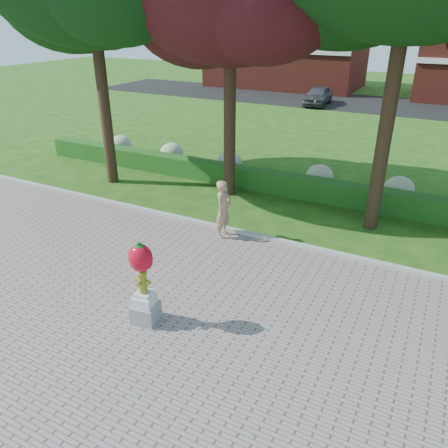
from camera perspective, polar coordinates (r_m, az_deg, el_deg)
name	(u,v)px	position (r m, az deg, el deg)	size (l,w,h in m)	color
ground	(195,281)	(11.70, -3.78, -7.43)	(100.00, 100.00, 0.00)	#224A12
walkway	(89,382)	(9.28, -17.26, -19.13)	(40.00, 14.00, 0.04)	gray
curb	(243,233)	(13.96, 2.51, -1.17)	(40.00, 0.18, 0.15)	#ADADA5
lawn_hedge	(287,184)	(17.25, 8.18, 5.17)	(24.00, 0.70, 0.80)	#254F16
hydrangea_row	(309,175)	(17.94, 11.03, 6.27)	(20.10, 1.10, 0.99)	#A8AA82
street	(379,105)	(37.24, 19.57, 14.49)	(50.00, 8.00, 0.02)	black
building_left	(287,47)	(45.05, 8.18, 21.86)	(14.00, 8.00, 7.00)	maroon
hydrant_sculpture	(143,281)	(9.81, -10.58, -7.32)	(0.63, 0.63, 2.02)	gray
woman	(224,209)	(13.45, -0.05, 1.95)	(0.67, 0.44, 1.85)	tan
parked_car	(318,95)	(35.75, 12.20, 16.09)	(1.64, 4.09, 1.39)	#414349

